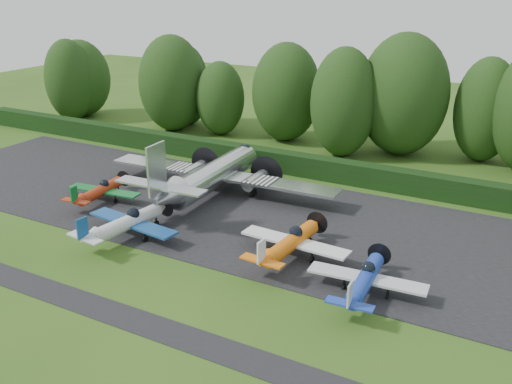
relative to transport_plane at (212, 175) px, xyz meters
The scene contains 18 objects.
ground 14.03m from the transport_plane, 61.07° to the right, with size 160.00×160.00×0.00m, color #2D5016.
apron 7.32m from the transport_plane, 17.80° to the right, with size 70.00×18.00×0.01m, color black.
taxiway_verge 19.46m from the transport_plane, 69.69° to the right, with size 70.00×2.00×0.00m, color black.
hedgerow 11.27m from the transport_plane, 52.76° to the left, with size 90.00×1.60×2.00m, color black.
transport_plane is the anchor object (origin of this frame).
light_plane_red 9.43m from the transport_plane, 142.70° to the right, with size 6.59×6.93×2.53m.
light_plane_white 10.17m from the transport_plane, 94.68° to the right, with size 7.78×8.18×2.99m.
light_plane_orange 13.20m from the transport_plane, 34.02° to the right, with size 7.75×8.14×2.98m.
light_plane_blue 19.37m from the transport_plane, 29.71° to the right, with size 7.13×7.50×2.74m.
tree_1 23.19m from the transport_plane, 62.07° to the left, with size 9.24×9.24×12.69m.
tree_2 23.78m from the transport_plane, 134.36° to the left, with size 7.99×7.99×11.51m.
tree_3 34.79m from the transport_plane, 154.78° to the left, with size 6.18×6.18×10.46m.
tree_4 20.73m from the transport_plane, 119.94° to the left, with size 5.69×5.69×8.69m.
tree_7 19.71m from the transport_plane, 96.97° to the left, with size 7.76×7.76×11.13m.
tree_8 17.89m from the transport_plane, 71.85° to the left, with size 6.90×6.90×11.34m.
tree_9 28.77m from the transport_plane, 49.41° to the left, with size 6.16×6.16×10.59m.
tree_11 26.19m from the transport_plane, 129.22° to the left, with size 5.21×5.21×9.90m.
tree_12 36.20m from the transport_plane, 151.60° to the left, with size 7.78×7.78×10.13m.
Camera 1 is at (18.55, -26.45, 17.90)m, focal length 40.00 mm.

